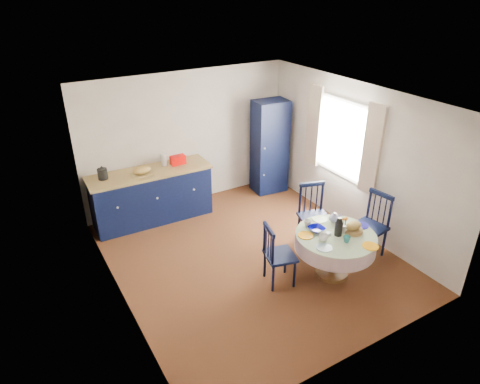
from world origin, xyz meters
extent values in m
plane|color=black|center=(0.00, 0.00, 0.00)|extent=(4.50, 4.50, 0.00)
plane|color=white|center=(0.00, 0.00, 2.50)|extent=(4.50, 4.50, 0.00)
cube|color=silver|center=(0.00, 2.25, 1.25)|extent=(4.00, 0.02, 2.50)
cube|color=silver|center=(-2.00, 0.00, 1.25)|extent=(0.02, 4.50, 2.50)
cube|color=silver|center=(2.00, 0.00, 1.25)|extent=(0.02, 4.50, 2.50)
plane|color=white|center=(2.00, 0.30, 1.50)|extent=(0.00, 1.20, 1.20)
cube|color=#EDE6C8|center=(1.92, -0.40, 1.55)|extent=(0.05, 0.34, 1.45)
cube|color=#EDE6C8|center=(1.92, 1.00, 1.55)|extent=(0.05, 0.34, 1.45)
cube|color=black|center=(-0.89, 1.90, 0.45)|extent=(2.07, 0.67, 0.90)
cube|color=#A3854A|center=(-0.89, 1.90, 0.92)|extent=(2.13, 0.71, 0.04)
cube|color=#AA0402|center=(-0.34, 1.92, 1.02)|extent=(0.26, 0.15, 0.16)
cube|color=#A3854A|center=(-1.04, 1.83, 0.95)|extent=(0.35, 0.25, 0.02)
ellipsoid|color=#B58E46|center=(-1.04, 1.83, 1.03)|extent=(0.31, 0.20, 0.13)
cylinder|color=silver|center=(-0.57, 2.00, 1.05)|extent=(0.12, 0.12, 0.22)
cube|color=black|center=(1.57, 1.85, 0.93)|extent=(0.69, 0.52, 1.86)
cylinder|color=white|center=(1.33, 1.61, 1.02)|extent=(0.04, 0.02, 0.04)
cylinder|color=white|center=(1.33, 1.61, 0.46)|extent=(0.04, 0.02, 0.04)
cylinder|color=brown|center=(0.80, -0.97, 0.03)|extent=(0.47, 0.47, 0.05)
cylinder|color=brown|center=(0.80, -0.97, 0.34)|extent=(0.10, 0.10, 0.62)
cylinder|color=brown|center=(0.80, -0.97, 0.66)|extent=(1.08, 1.08, 0.03)
cylinder|color=silver|center=(0.80, -0.97, 0.57)|extent=(1.14, 1.14, 0.22)
cylinder|color=silver|center=(0.80, -0.97, 0.68)|extent=(1.14, 1.14, 0.01)
cylinder|color=#92B7C6|center=(0.44, -1.14, 0.69)|extent=(0.22, 0.22, 0.01)
cylinder|color=orange|center=(1.00, -1.43, 0.69)|extent=(0.22, 0.22, 0.01)
cylinder|color=navy|center=(1.28, -0.97, 0.69)|extent=(0.22, 0.22, 0.01)
cylinder|color=#A2C582|center=(0.87, -0.53, 0.69)|extent=(0.22, 0.22, 0.01)
cylinder|color=orange|center=(0.42, -0.77, 0.69)|extent=(0.22, 0.22, 0.01)
cylinder|color=#A58442|center=(1.05, -1.03, 0.71)|extent=(0.28, 0.28, 0.05)
ellipsoid|color=#B58E46|center=(1.05, -1.03, 0.79)|extent=(0.26, 0.16, 0.11)
cube|color=silver|center=(0.68, -0.91, 0.71)|extent=(0.10, 0.07, 0.04)
cylinder|color=black|center=(0.15, -0.92, 0.22)|extent=(0.04, 0.04, 0.43)
cylinder|color=black|center=(0.23, -0.59, 0.22)|extent=(0.04, 0.04, 0.43)
cylinder|color=black|center=(-0.16, -0.84, 0.22)|extent=(0.04, 0.04, 0.43)
cylinder|color=black|center=(-0.08, -0.51, 0.22)|extent=(0.04, 0.04, 0.43)
cube|color=black|center=(0.03, -0.71, 0.45)|extent=(0.49, 0.50, 0.04)
cylinder|color=black|center=(-0.18, -0.83, 0.69)|extent=(0.04, 0.04, 0.48)
cylinder|color=black|center=(-0.10, -0.50, 0.69)|extent=(0.04, 0.04, 0.48)
cube|color=black|center=(-0.14, -0.67, 0.91)|extent=(0.13, 0.38, 0.06)
cylinder|color=black|center=(-0.16, -0.76, 0.67)|extent=(0.02, 0.02, 0.40)
cylinder|color=black|center=(-0.14, -0.67, 0.67)|extent=(0.02, 0.02, 0.40)
cylinder|color=black|center=(-0.12, -0.58, 0.67)|extent=(0.02, 0.02, 0.40)
cylinder|color=black|center=(0.83, -0.32, 0.24)|extent=(0.04, 0.04, 0.48)
cylinder|color=black|center=(1.19, -0.43, 0.24)|extent=(0.04, 0.04, 0.48)
cylinder|color=black|center=(0.93, 0.02, 0.24)|extent=(0.04, 0.04, 0.48)
cylinder|color=black|center=(1.29, -0.09, 0.24)|extent=(0.04, 0.04, 0.48)
cube|color=black|center=(1.06, -0.20, 0.50)|extent=(0.57, 0.55, 0.04)
cylinder|color=black|center=(0.94, 0.04, 0.76)|extent=(0.04, 0.04, 0.53)
cylinder|color=black|center=(1.30, -0.07, 0.76)|extent=(0.04, 0.04, 0.53)
cube|color=black|center=(1.12, -0.01, 1.00)|extent=(0.41, 0.16, 0.07)
cylinder|color=black|center=(1.02, 0.01, 0.74)|extent=(0.02, 0.02, 0.44)
cylinder|color=black|center=(1.12, -0.01, 0.74)|extent=(0.02, 0.02, 0.44)
cylinder|color=black|center=(1.21, -0.04, 0.74)|extent=(0.02, 0.02, 0.44)
cylinder|color=black|center=(1.40, -0.69, 0.24)|extent=(0.04, 0.04, 0.48)
cylinder|color=black|center=(1.46, -1.06, 0.24)|extent=(0.04, 0.04, 0.48)
cylinder|color=black|center=(1.75, -0.64, 0.24)|extent=(0.04, 0.04, 0.48)
cylinder|color=black|center=(1.80, -1.01, 0.24)|extent=(0.04, 0.04, 0.48)
cube|color=black|center=(1.60, -0.85, 0.50)|extent=(0.50, 0.52, 0.04)
cylinder|color=black|center=(1.77, -0.64, 0.76)|extent=(0.04, 0.04, 0.53)
cylinder|color=black|center=(1.83, -1.01, 0.76)|extent=(0.04, 0.04, 0.53)
cube|color=black|center=(1.80, -0.82, 1.00)|extent=(0.11, 0.42, 0.07)
cylinder|color=black|center=(1.78, -0.73, 0.74)|extent=(0.02, 0.02, 0.44)
cylinder|color=black|center=(1.80, -0.82, 0.74)|extent=(0.02, 0.02, 0.44)
cylinder|color=black|center=(1.81, -0.92, 0.74)|extent=(0.02, 0.02, 0.44)
imported|color=silver|center=(0.55, -0.98, 0.74)|extent=(0.13, 0.13, 0.10)
imported|color=#28706C|center=(0.79, -1.19, 0.73)|extent=(0.10, 0.10, 0.09)
imported|color=black|center=(1.04, -0.69, 0.73)|extent=(0.12, 0.12, 0.09)
imported|color=silver|center=(0.59, -0.59, 0.74)|extent=(0.11, 0.11, 0.10)
imported|color=#03047A|center=(0.63, -0.75, 0.72)|extent=(0.23, 0.23, 0.06)
camera|label=1|loc=(-2.95, -4.67, 3.95)|focal=32.00mm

